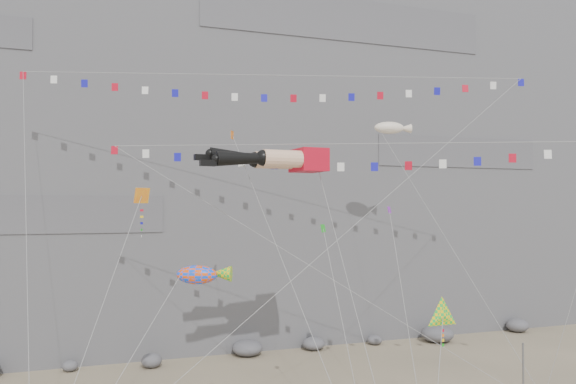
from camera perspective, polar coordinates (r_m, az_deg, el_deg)
name	(u,v)px	position (r m, az deg, el deg)	size (l,w,h in m)	color
cliff	(214,95)	(63.68, -7.54, 9.76)	(80.00, 28.00, 50.00)	slate
talus_boulders	(247,349)	(49.34, -4.14, -15.58)	(60.00, 3.00, 1.20)	slate
anchor_pole_right	(523,378)	(38.74, 22.79, -17.06)	(0.12, 0.12, 4.31)	slate
legs_kite	(276,159)	(35.18, -1.25, 3.32)	(8.30, 12.90, 19.34)	red
flag_banner_upper	(279,76)	(41.42, -0.96, 11.75)	(34.85, 17.48, 29.46)	red
flag_banner_lower	(358,144)	(35.90, 7.10, 4.87)	(29.15, 12.75, 20.14)	red
harlequin_kite	(142,197)	(31.73, -14.66, -0.45)	(5.91, 8.00, 15.75)	red
fish_windsock	(197,275)	(30.15, -9.28, -8.34)	(9.27, 6.61, 12.85)	#EF490C
delta_kite	(443,317)	(32.02, 15.47, -12.10)	(5.67, 5.87, 9.81)	yellow
blimp_windsock	(389,128)	(46.14, 10.27, 6.37)	(6.26, 13.37, 23.00)	#F6E4CA
small_kite_a	(234,139)	(37.18, -5.50, 5.34)	(3.91, 14.53, 22.41)	orange
small_kite_b	(390,214)	(37.31, 10.32, -2.25)	(3.70, 10.06, 15.87)	purple
small_kite_c	(324,233)	(32.00, 3.68, -4.14)	(1.03, 6.79, 12.92)	#18A01A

